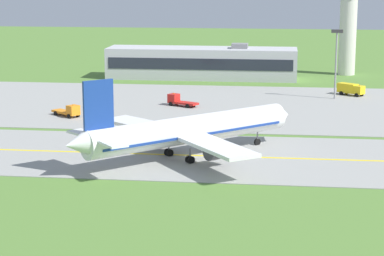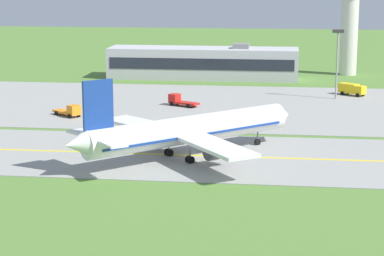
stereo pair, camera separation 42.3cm
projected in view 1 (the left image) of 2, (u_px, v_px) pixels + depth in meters
ground_plane at (197, 156)px, 108.32m from camera, size 500.00×500.00×0.00m
taxiway_strip at (197, 156)px, 108.31m from camera, size 240.00×28.00×0.10m
apron_pad at (271, 107)px, 147.89m from camera, size 140.00×52.00×0.10m
taxiway_centreline at (197, 155)px, 108.30m from camera, size 220.00×0.60×0.01m
airplane_lead at (188, 130)px, 106.23m from camera, size 31.62×30.83×12.70m
service_truck_baggage at (179, 100)px, 148.26m from camera, size 6.61×4.81×2.59m
service_truck_fuel at (69, 111)px, 137.00m from camera, size 6.31×5.55×2.59m
service_truck_pushback at (351, 89)px, 160.86m from camera, size 5.98×5.33×2.60m
terminal_building at (202, 63)px, 186.73m from camera, size 47.62×11.17×8.91m
control_tower at (349, 14)px, 190.95m from camera, size 7.60×7.60×26.26m
apron_light_mast at (336, 55)px, 154.89m from camera, size 2.40×0.50×14.70m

